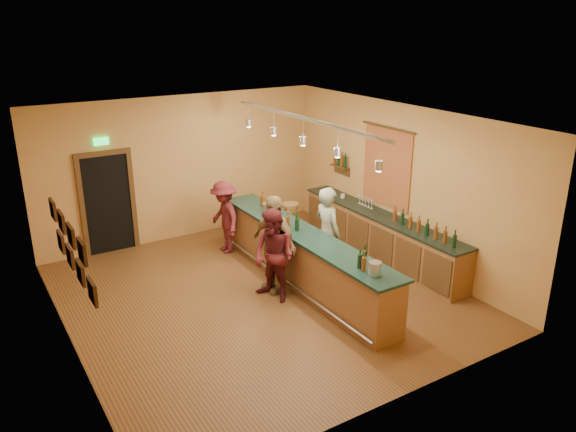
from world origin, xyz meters
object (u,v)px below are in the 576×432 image
tasting_bar (302,254)px  customer_b (274,244)px  bar_stool (290,209)px  back_counter (380,235)px  customer_a (274,256)px  customer_c (224,217)px  bartender (328,233)px

tasting_bar → customer_b: 0.63m
tasting_bar → bar_stool: 2.47m
back_counter → customer_a: customer_a is taller
customer_c → bar_stool: 1.68m
bar_stool → back_counter: bearing=-65.0°
tasting_bar → customer_b: customer_b is taller
bartender → customer_c: (-1.13, 2.15, -0.12)m
customer_a → customer_c: (0.20, 2.41, -0.06)m
back_counter → bar_stool: (-0.94, 2.02, 0.15)m
bartender → customer_c: bartender is taller
back_counter → customer_a: bearing=-171.3°
bar_stool → customer_c: bearing=-178.5°
back_counter → customer_c: size_ratio=2.92×
tasting_bar → bartender: size_ratio=2.82×
bartender → customer_b: customer_b is taller
back_counter → customer_b: 2.65m
tasting_bar → bartender: bearing=0.9°
tasting_bar → bar_stool: size_ratio=6.56×
customer_a → customer_b: bearing=130.4°
customer_b → customer_c: bearing=168.8°
customer_b → bar_stool: customer_b is taller
customer_b → customer_c: size_ratio=1.17×
tasting_bar → bar_stool: (1.13, 2.20, 0.03)m
customer_b → bar_stool: bearing=130.4°
back_counter → customer_b: customer_b is taller
back_counter → bartender: (-1.49, -0.17, 0.42)m
back_counter → customer_b: size_ratio=2.50×
bartender → back_counter: bearing=-86.1°
bar_stool → tasting_bar: bearing=-117.1°
customer_b → bartender: bearing=75.0°
back_counter → tasting_bar: 2.08m
customer_b → customer_c: 2.08m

